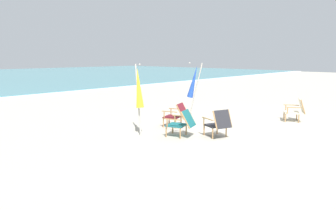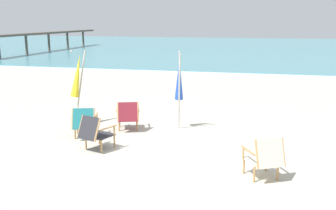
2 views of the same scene
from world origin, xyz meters
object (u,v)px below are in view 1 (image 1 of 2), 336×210
Objects in this scene: beach_chair_back_left at (182,122)px; umbrella_furled_yellow at (139,88)px; beach_chair_front_left at (218,123)px; beach_chair_front_right at (296,109)px; beach_chair_mid_center at (177,114)px; umbrella_furled_blue at (194,82)px.

umbrella_furled_yellow reaches higher than beach_chair_back_left.
beach_chair_front_right is at bearing -12.16° from beach_chair_front_left.
beach_chair_front_right is 4.30m from beach_chair_mid_center.
umbrella_furled_blue is at bearing 127.56° from beach_chair_front_right.
beach_chair_front_right is 0.94× the size of beach_chair_back_left.
beach_chair_mid_center is 1.63m from umbrella_furled_blue.
beach_chair_front_left is 0.94× the size of beach_chair_mid_center.
umbrella_furled_yellow reaches higher than beach_chair_front_left.
beach_chair_mid_center is at bearing 84.31° from beach_chair_front_left.
beach_chair_front_right is 1.00× the size of beach_chair_front_left.
beach_chair_front_right is 0.41× the size of umbrella_furled_blue.
umbrella_furled_yellow reaches higher than beach_chair_mid_center.
umbrella_furled_yellow is at bearing 173.37° from beach_chair_mid_center.
beach_chair_back_left is 2.62m from umbrella_furled_blue.
beach_chair_front_left is at bearing 167.84° from beach_chair_front_right.
beach_chair_mid_center reaches higher than beach_chair_back_left.
beach_chair_front_right is at bearing -52.44° from umbrella_furled_blue.
beach_chair_mid_center is 0.44× the size of umbrella_furled_blue.
beach_chair_back_left is at bearing -58.10° from umbrella_furled_yellow.
beach_chair_back_left is 1.58m from umbrella_furled_yellow.
umbrella_furled_yellow is at bearing 124.76° from beach_chair_front_left.
beach_chair_front_left is at bearing -55.24° from umbrella_furled_yellow.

